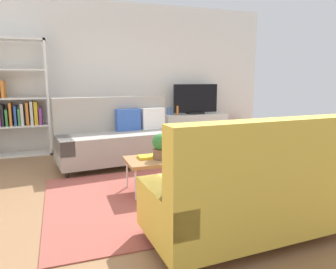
# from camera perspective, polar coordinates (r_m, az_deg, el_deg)

# --- Properties ---
(ground_plane) EXTENTS (7.68, 7.68, 0.00)m
(ground_plane) POSITION_cam_1_polar(r_m,az_deg,el_deg) (4.20, -0.58, -9.34)
(ground_plane) COLOR #936B47
(wall_far) EXTENTS (6.40, 0.12, 2.90)m
(wall_far) POSITION_cam_1_polar(r_m,az_deg,el_deg) (6.67, -8.53, 10.47)
(wall_far) COLOR white
(wall_far) RESTS_ON ground_plane
(area_rug) EXTENTS (2.90, 2.20, 0.01)m
(area_rug) POSITION_cam_1_polar(r_m,az_deg,el_deg) (3.88, 0.62, -10.90)
(area_rug) COLOR #9E4C42
(area_rug) RESTS_ON ground_plane
(couch_beige) EXTENTS (1.99, 1.06, 1.10)m
(couch_beige) POSITION_cam_1_polar(r_m,az_deg,el_deg) (5.19, -9.08, -0.56)
(couch_beige) COLOR gray
(couch_beige) RESTS_ON ground_plane
(couch_green) EXTENTS (1.94, 0.93, 1.10)m
(couch_green) POSITION_cam_1_polar(r_m,az_deg,el_deg) (2.86, 15.77, -9.76)
(couch_green) COLOR gold
(couch_green) RESTS_ON ground_plane
(coffee_table) EXTENTS (1.10, 0.56, 0.42)m
(coffee_table) POSITION_cam_1_polar(r_m,az_deg,el_deg) (3.96, 0.32, -4.60)
(coffee_table) COLOR #9E7042
(coffee_table) RESTS_ON ground_plane
(tv_console) EXTENTS (1.40, 0.44, 0.64)m
(tv_console) POSITION_cam_1_polar(r_m,az_deg,el_deg) (6.90, 4.88, 1.11)
(tv_console) COLOR silver
(tv_console) RESTS_ON ground_plane
(tv) EXTENTS (1.00, 0.20, 0.64)m
(tv) POSITION_cam_1_polar(r_m,az_deg,el_deg) (6.81, 5.03, 6.34)
(tv) COLOR black
(tv) RESTS_ON tv_console
(bookshelf) EXTENTS (1.10, 0.36, 2.10)m
(bookshelf) POSITION_cam_1_polar(r_m,az_deg,el_deg) (6.28, -26.09, 5.26)
(bookshelf) COLOR white
(bookshelf) RESTS_ON ground_plane
(storage_trunk) EXTENTS (0.52, 0.40, 0.44)m
(storage_trunk) POSITION_cam_1_polar(r_m,az_deg,el_deg) (7.34, 13.04, 0.64)
(storage_trunk) COLOR orange
(storage_trunk) RESTS_ON ground_plane
(potted_plant) EXTENTS (0.21, 0.21, 0.32)m
(potted_plant) POSITION_cam_1_polar(r_m,az_deg,el_deg) (3.86, -1.31, -2.13)
(potted_plant) COLOR brown
(potted_plant) RESTS_ON coffee_table
(table_book_0) EXTENTS (0.25, 0.19, 0.03)m
(table_book_0) POSITION_cam_1_polar(r_m,az_deg,el_deg) (3.93, -3.65, -4.07)
(table_book_0) COLOR gold
(table_book_0) RESTS_ON coffee_table
(vase_0) EXTENTS (0.09, 0.09, 0.16)m
(vase_0) POSITION_cam_1_polar(r_m,az_deg,el_deg) (6.68, 0.20, 4.29)
(vase_0) COLOR #4C72B2
(vase_0) RESTS_ON tv_console
(bottle_0) EXTENTS (0.05, 0.05, 0.19)m
(bottle_0) POSITION_cam_1_polar(r_m,az_deg,el_deg) (6.64, 1.72, 4.41)
(bottle_0) COLOR orange
(bottle_0) RESTS_ON tv_console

